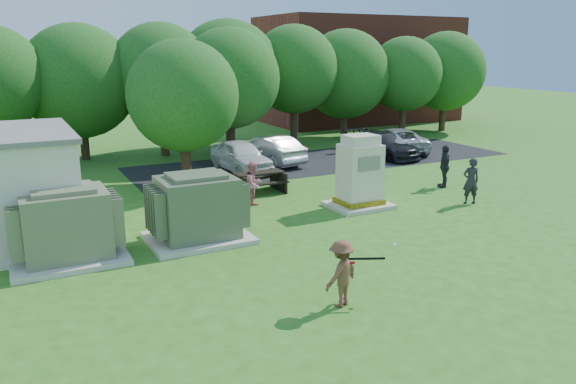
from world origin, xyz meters
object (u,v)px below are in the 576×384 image
transformer_right (197,209)px  person_walking_right (444,166)px  car_white (241,156)px  car_dark (382,145)px  person_at_picnic (254,184)px  person_by_generator (471,181)px  transformer_left (66,227)px  car_silver_a (269,150)px  picnic_table (259,180)px  generator_cabinet (360,176)px  car_silver_b (395,140)px  batter (341,273)px

transformer_right → person_walking_right: 11.46m
transformer_right → car_white: (4.96, 8.63, -0.24)m
car_white → car_dark: car_white is taller
transformer_right → person_at_picnic: transformer_right is taller
person_by_generator → person_walking_right: (0.93, 2.45, 0.02)m
person_walking_right → transformer_left: bearing=-53.1°
transformer_right → person_walking_right: (11.32, 1.82, -0.08)m
car_dark → transformer_right: bearing=-154.7°
car_silver_a → car_white: bearing=14.9°
transformer_left → picnic_table: 8.95m
transformer_left → person_walking_right: (15.02, 1.82, -0.08)m
car_white → generator_cabinet: bearing=-82.3°
car_white → car_silver_b: size_ratio=0.88×
person_at_picnic → person_walking_right: (8.30, -0.86, 0.05)m
transformer_left → car_silver_b: bearing=27.2°
car_silver_b → car_white: bearing=16.4°
car_silver_a → car_silver_b: bearing=168.1°
car_silver_b → batter: bearing=61.0°
transformer_right → batter: 5.94m
person_by_generator → person_at_picnic: size_ratio=1.03×
car_white → car_silver_a: car_white is taller
car_silver_a → transformer_left: bearing=31.3°
generator_cabinet → car_white: 7.93m
transformer_right → person_at_picnic: (3.02, 2.68, -0.13)m
person_by_generator → person_walking_right: person_walking_right is taller
transformer_right → car_dark: bearing=33.0°
car_white → car_silver_a: size_ratio=0.98×
transformer_right → car_dark: (13.05, 8.48, -0.30)m
generator_cabinet → person_at_picnic: 3.86m
transformer_right → car_silver_a: 11.77m
generator_cabinet → person_at_picnic: generator_cabinet is taller
batter → car_silver_a: batter is taller
transformer_right → batter: size_ratio=1.93×
person_by_generator → car_silver_a: bearing=-51.2°
car_silver_a → generator_cabinet: bearing=76.2°
person_at_picnic → car_silver_a: size_ratio=0.39×
car_silver_a → car_dark: size_ratio=0.94×
car_white → batter: bearing=-106.5°
transformer_left → car_dark: size_ratio=0.65×
generator_cabinet → batter: (-4.95, -6.60, -0.39)m
transformer_left → car_silver_a: 14.25m
person_at_picnic → car_silver_b: (11.56, 6.72, -0.16)m
picnic_table → person_by_generator: (6.35, -5.11, 0.34)m
generator_cabinet → car_white: generator_cabinet is taller
batter → person_at_picnic: person_at_picnic is taller
transformer_left → person_walking_right: 15.13m
transformer_right → picnic_table: 6.04m
batter → car_dark: (11.59, 14.23, -0.10)m
person_walking_right → car_dark: (1.73, 6.66, -0.22)m
car_silver_a → person_walking_right: bearing=109.1°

